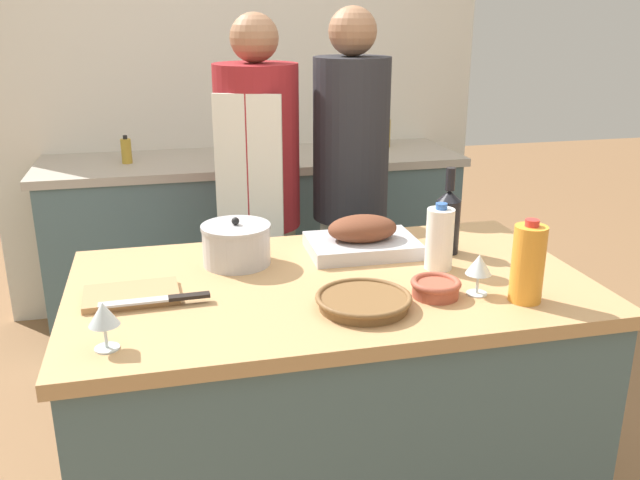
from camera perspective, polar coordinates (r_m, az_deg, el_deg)
kitchen_island at (r=2.17m, az=0.81°, el=-14.01°), size 1.49×0.85×0.87m
back_counter at (r=3.57m, az=-5.43°, el=-0.16°), size 2.10×0.60×0.91m
back_wall at (r=3.74m, az=-6.62°, el=13.52°), size 2.60×0.10×2.55m
roasting_pan at (r=2.18m, az=3.58°, el=0.13°), size 0.35×0.25×0.12m
wicker_basket at (r=1.78m, az=3.69°, el=-5.13°), size 0.26×0.26×0.04m
cutting_board at (r=1.91m, az=-15.60°, el=-4.50°), size 0.26×0.18×0.02m
stock_pot at (r=2.09m, az=-7.05°, el=-0.36°), size 0.21×0.21×0.15m
mixing_bowl at (r=1.88m, az=9.71°, el=-3.94°), size 0.14×0.14×0.05m
juice_jug at (r=1.87m, az=17.11°, el=-1.90°), size 0.09×0.09×0.23m
milk_jug at (r=2.06m, az=10.03°, el=0.12°), size 0.08×0.08×0.20m
wine_bottle_green at (r=2.20m, az=10.72°, el=1.69°), size 0.08×0.08×0.28m
wine_glass_left at (r=1.62m, az=-17.77°, el=-6.08°), size 0.07×0.07×0.12m
wine_glass_right at (r=1.89m, az=13.24°, el=-2.14°), size 0.07×0.07×0.12m
knife_chef at (r=1.84m, az=-13.39°, el=-4.89°), size 0.29×0.04×0.01m
condiment_bottle_tall at (r=3.34m, az=-6.67°, el=7.63°), size 0.05×0.05×0.14m
condiment_bottle_short at (r=3.40m, az=-16.00°, el=7.23°), size 0.05×0.05×0.14m
condiment_bottle_extra at (r=3.69m, az=5.47°, el=8.95°), size 0.06×0.06×0.16m
person_cook_aproned at (r=2.76m, az=-5.18°, el=3.58°), size 0.35×0.37×1.61m
person_cook_guest at (r=2.82m, az=2.57°, el=4.36°), size 0.31×0.31×1.63m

